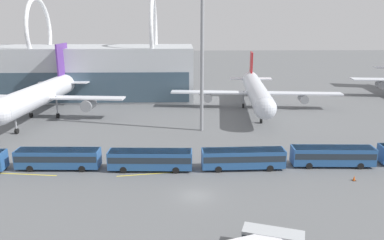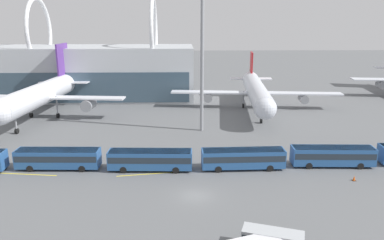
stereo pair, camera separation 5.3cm
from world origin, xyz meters
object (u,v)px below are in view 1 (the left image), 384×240
object	(u,v)px
shuttle_bus_4	(333,155)
shuttle_bus_3	(243,157)
shuttle_bus_1	(58,157)
traffic_cone_0	(354,178)
service_van_foreground	(273,239)
floodlight_mast	(202,48)
shuttle_bus_2	(150,159)
airliner_at_gate_near	(41,94)
airliner_at_gate_far	(256,90)

from	to	relation	value
shuttle_bus_4	shuttle_bus_3	bearing A→B (deg)	-174.80
shuttle_bus_1	shuttle_bus_4	size ratio (longest dim) A/B	1.00
shuttle_bus_3	traffic_cone_0	size ratio (longest dim) A/B	17.17
shuttle_bus_4	service_van_foreground	bearing A→B (deg)	-121.57
shuttle_bus_3	floodlight_mast	distance (m)	25.39
shuttle_bus_3	floodlight_mast	world-z (taller)	floodlight_mast
shuttle_bus_2	service_van_foreground	size ratio (longest dim) A/B	2.02
airliner_at_gate_near	shuttle_bus_2	distance (m)	40.68
airliner_at_gate_near	floodlight_mast	bearing A→B (deg)	79.22
shuttle_bus_1	service_van_foreground	world-z (taller)	shuttle_bus_1
traffic_cone_0	shuttle_bus_2	bearing A→B (deg)	170.72
traffic_cone_0	airliner_at_gate_far	bearing A→B (deg)	97.25
shuttle_bus_2	shuttle_bus_4	world-z (taller)	same
shuttle_bus_2	floodlight_mast	bearing A→B (deg)	69.06
floodlight_mast	traffic_cone_0	world-z (taller)	floodlight_mast
shuttle_bus_1	service_van_foreground	bearing A→B (deg)	-35.86
service_van_foreground	airliner_at_gate_far	bearing A→B (deg)	99.42
service_van_foreground	shuttle_bus_2	bearing A→B (deg)	142.21
shuttle_bus_2	shuttle_bus_1	bearing A→B (deg)	178.76
floodlight_mast	shuttle_bus_4	bearing A→B (deg)	-45.70
airliner_at_gate_far	shuttle_bus_1	world-z (taller)	airliner_at_gate_far
airliner_at_gate_far	floodlight_mast	world-z (taller)	floodlight_mast
airliner_at_gate_far	service_van_foreground	bearing A→B (deg)	-3.80
airliner_at_gate_near	service_van_foreground	distance (m)	65.03
airliner_at_gate_near	shuttle_bus_4	size ratio (longest dim) A/B	2.98
shuttle_bus_1	shuttle_bus_4	xyz separation A→B (m)	(41.68, -0.22, 0.00)
shuttle_bus_2	shuttle_bus_4	bearing A→B (deg)	4.03
traffic_cone_0	airliner_at_gate_near	bearing A→B (deg)	147.57
airliner_at_gate_near	shuttle_bus_4	world-z (taller)	airliner_at_gate_near
airliner_at_gate_far	shuttle_bus_1	bearing A→B (deg)	-38.97
airliner_at_gate_far	floodlight_mast	size ratio (longest dim) A/B	1.47
shuttle_bus_2	floodlight_mast	distance (m)	26.41
shuttle_bus_1	shuttle_bus_4	distance (m)	41.69
shuttle_bus_1	airliner_at_gate_far	bearing A→B (deg)	47.56
shuttle_bus_2	shuttle_bus_3	xyz separation A→B (m)	(13.89, 0.05, 0.00)
traffic_cone_0	shuttle_bus_1	bearing A→B (deg)	172.49
service_van_foreground	traffic_cone_0	xyz separation A→B (m)	(15.35, 15.77, -0.88)
airliner_at_gate_far	airliner_at_gate_near	bearing A→B (deg)	-75.13
shuttle_bus_2	shuttle_bus_3	size ratio (longest dim) A/B	1.00
shuttle_bus_2	shuttle_bus_3	distance (m)	13.90
airliner_at_gate_far	shuttle_bus_2	size ratio (longest dim) A/B	3.39
shuttle_bus_3	shuttle_bus_4	bearing A→B (deg)	1.50
shuttle_bus_1	traffic_cone_0	xyz separation A→B (m)	(42.72, -5.63, -1.45)
airliner_at_gate_near	airliner_at_gate_far	world-z (taller)	airliner_at_gate_near
airliner_at_gate_near	floodlight_mast	xyz separation A→B (m)	(35.41, -10.33, 10.81)
shuttle_bus_2	shuttle_bus_4	distance (m)	27.80
airliner_at_gate_near	traffic_cone_0	size ratio (longest dim) A/B	51.44
shuttle_bus_2	service_van_foreground	bearing A→B (deg)	-54.10
airliner_at_gate_near	shuttle_bus_2	xyz separation A→B (m)	(26.62, -30.52, -3.77)
shuttle_bus_4	shuttle_bus_2	bearing A→B (deg)	-176.07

